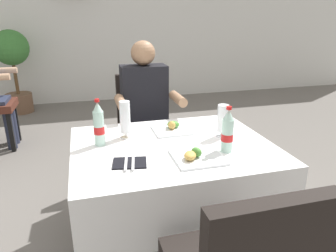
{
  "coord_description": "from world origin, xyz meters",
  "views": [
    {
      "loc": [
        -0.36,
        -1.66,
        1.44
      ],
      "look_at": [
        0.11,
        0.06,
        0.8
      ],
      "focal_mm": 33.4,
      "sensor_mm": 36.0,
      "label": 1
    }
  ],
  "objects_px": {
    "chair_far_diner_seat": "(145,125)",
    "seated_diner_far": "(146,111)",
    "main_dining_table": "(172,169)",
    "beer_glass_middle": "(223,120)",
    "cola_bottle_secondary": "(99,125)",
    "beer_glass_left": "(125,120)",
    "plate_far_diner": "(172,128)",
    "potted_plant_corner": "(13,62)",
    "plate_near_camera": "(196,156)",
    "napkin_cutlery_set": "(130,163)",
    "cola_bottle_primary": "(227,132)"
  },
  "relations": [
    {
      "from": "seated_diner_far",
      "to": "potted_plant_corner",
      "type": "bearing_deg",
      "value": 117.27
    },
    {
      "from": "main_dining_table",
      "to": "beer_glass_left",
      "type": "relative_size",
      "value": 4.97
    },
    {
      "from": "beer_glass_left",
      "to": "napkin_cutlery_set",
      "type": "distance_m",
      "value": 0.38
    },
    {
      "from": "beer_glass_middle",
      "to": "cola_bottle_secondary",
      "type": "distance_m",
      "value": 0.74
    },
    {
      "from": "main_dining_table",
      "to": "beer_glass_middle",
      "type": "relative_size",
      "value": 5.67
    },
    {
      "from": "beer_glass_left",
      "to": "seated_diner_far",
      "type": "bearing_deg",
      "value": 66.82
    },
    {
      "from": "beer_glass_left",
      "to": "main_dining_table",
      "type": "bearing_deg",
      "value": -36.03
    },
    {
      "from": "chair_far_diner_seat",
      "to": "seated_diner_far",
      "type": "distance_m",
      "value": 0.19
    },
    {
      "from": "plate_near_camera",
      "to": "cola_bottle_secondary",
      "type": "relative_size",
      "value": 0.94
    },
    {
      "from": "beer_glass_middle",
      "to": "potted_plant_corner",
      "type": "xyz_separation_m",
      "value": [
        -1.79,
        3.51,
        -0.05
      ]
    },
    {
      "from": "chair_far_diner_seat",
      "to": "cola_bottle_primary",
      "type": "distance_m",
      "value": 1.09
    },
    {
      "from": "plate_near_camera",
      "to": "beer_glass_middle",
      "type": "bearing_deg",
      "value": 44.58
    },
    {
      "from": "napkin_cutlery_set",
      "to": "potted_plant_corner",
      "type": "relative_size",
      "value": 0.16
    },
    {
      "from": "main_dining_table",
      "to": "cola_bottle_primary",
      "type": "relative_size",
      "value": 4.45
    },
    {
      "from": "beer_glass_left",
      "to": "beer_glass_middle",
      "type": "bearing_deg",
      "value": -13.21
    },
    {
      "from": "chair_far_diner_seat",
      "to": "beer_glass_left",
      "type": "distance_m",
      "value": 0.77
    },
    {
      "from": "plate_near_camera",
      "to": "plate_far_diner",
      "type": "height_order",
      "value": "plate_far_diner"
    },
    {
      "from": "cola_bottle_primary",
      "to": "cola_bottle_secondary",
      "type": "height_order",
      "value": "cola_bottle_secondary"
    },
    {
      "from": "plate_near_camera",
      "to": "napkin_cutlery_set",
      "type": "bearing_deg",
      "value": 174.2
    },
    {
      "from": "main_dining_table",
      "to": "plate_far_diner",
      "type": "xyz_separation_m",
      "value": [
        0.06,
        0.23,
        0.18
      ]
    },
    {
      "from": "beer_glass_left",
      "to": "cola_bottle_secondary",
      "type": "xyz_separation_m",
      "value": [
        -0.16,
        -0.07,
        0.0
      ]
    },
    {
      "from": "plate_near_camera",
      "to": "cola_bottle_secondary",
      "type": "height_order",
      "value": "cola_bottle_secondary"
    },
    {
      "from": "cola_bottle_secondary",
      "to": "potted_plant_corner",
      "type": "height_order",
      "value": "potted_plant_corner"
    },
    {
      "from": "main_dining_table",
      "to": "seated_diner_far",
      "type": "height_order",
      "value": "seated_diner_far"
    },
    {
      "from": "plate_far_diner",
      "to": "beer_glass_middle",
      "type": "xyz_separation_m",
      "value": [
        0.27,
        -0.18,
        0.09
      ]
    },
    {
      "from": "seated_diner_far",
      "to": "main_dining_table",
      "type": "bearing_deg",
      "value": -89.37
    },
    {
      "from": "plate_far_diner",
      "to": "potted_plant_corner",
      "type": "height_order",
      "value": "potted_plant_corner"
    },
    {
      "from": "chair_far_diner_seat",
      "to": "plate_near_camera",
      "type": "xyz_separation_m",
      "value": [
        0.06,
        -1.07,
        0.18
      ]
    },
    {
      "from": "seated_diner_far",
      "to": "chair_far_diner_seat",
      "type": "bearing_deg",
      "value": 85.71
    },
    {
      "from": "seated_diner_far",
      "to": "potted_plant_corner",
      "type": "xyz_separation_m",
      "value": [
        -1.45,
        2.81,
        0.07
      ]
    },
    {
      "from": "main_dining_table",
      "to": "cola_bottle_secondary",
      "type": "bearing_deg",
      "value": 165.34
    },
    {
      "from": "napkin_cutlery_set",
      "to": "beer_glass_middle",
      "type": "bearing_deg",
      "value": 20.44
    },
    {
      "from": "cola_bottle_secondary",
      "to": "potted_plant_corner",
      "type": "relative_size",
      "value": 0.22
    },
    {
      "from": "beer_glass_middle",
      "to": "cola_bottle_secondary",
      "type": "relative_size",
      "value": 0.74
    },
    {
      "from": "main_dining_table",
      "to": "chair_far_diner_seat",
      "type": "height_order",
      "value": "chair_far_diner_seat"
    },
    {
      "from": "beer_glass_middle",
      "to": "cola_bottle_secondary",
      "type": "xyz_separation_m",
      "value": [
        -0.74,
        0.06,
        0.02
      ]
    },
    {
      "from": "plate_far_diner",
      "to": "beer_glass_middle",
      "type": "distance_m",
      "value": 0.34
    },
    {
      "from": "beer_glass_left",
      "to": "potted_plant_corner",
      "type": "height_order",
      "value": "potted_plant_corner"
    },
    {
      "from": "plate_far_diner",
      "to": "beer_glass_left",
      "type": "distance_m",
      "value": 0.33
    },
    {
      "from": "cola_bottle_secondary",
      "to": "beer_glass_left",
      "type": "bearing_deg",
      "value": 24.6
    },
    {
      "from": "chair_far_diner_seat",
      "to": "napkin_cutlery_set",
      "type": "distance_m",
      "value": 1.09
    },
    {
      "from": "main_dining_table",
      "to": "beer_glass_middle",
      "type": "xyz_separation_m",
      "value": [
        0.33,
        0.04,
        0.27
      ]
    },
    {
      "from": "main_dining_table",
      "to": "chair_far_diner_seat",
      "type": "distance_m",
      "value": 0.85
    },
    {
      "from": "cola_bottle_primary",
      "to": "potted_plant_corner",
      "type": "relative_size",
      "value": 0.21
    },
    {
      "from": "main_dining_table",
      "to": "seated_diner_far",
      "type": "distance_m",
      "value": 0.76
    },
    {
      "from": "cola_bottle_secondary",
      "to": "potted_plant_corner",
      "type": "bearing_deg",
      "value": 106.94
    },
    {
      "from": "seated_diner_far",
      "to": "plate_far_diner",
      "type": "relative_size",
      "value": 5.49
    },
    {
      "from": "beer_glass_middle",
      "to": "main_dining_table",
      "type": "bearing_deg",
      "value": -172.45
    },
    {
      "from": "main_dining_table",
      "to": "beer_glass_middle",
      "type": "height_order",
      "value": "beer_glass_middle"
    },
    {
      "from": "chair_far_diner_seat",
      "to": "potted_plant_corner",
      "type": "xyz_separation_m",
      "value": [
        -1.46,
        2.7,
        0.23
      ]
    }
  ]
}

